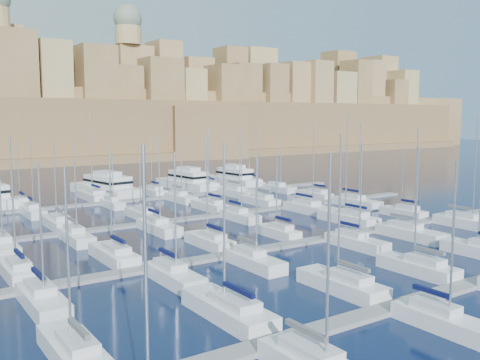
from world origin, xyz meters
TOP-DOWN VIEW (x-y plane):
  - ground at (0.00, 0.00)m, footprint 600.00×600.00m
  - pontoon_near at (0.00, -34.00)m, footprint 84.00×2.00m
  - pontoon_mid_near at (0.00, -12.00)m, footprint 84.00×2.00m
  - pontoon_mid_far at (0.00, 10.00)m, footprint 84.00×2.00m
  - pontoon_far at (0.00, 32.00)m, footprint 84.00×2.00m
  - sailboat_0 at (-35.81, -28.71)m, footprint 2.64×8.80m
  - sailboat_1 at (-23.30, -28.07)m, footprint 3.03×10.11m
  - sailboat_2 at (-11.08, -28.39)m, footprint 2.84×9.46m
  - sailboat_3 at (-0.63, -28.73)m, footprint 2.63×8.76m
  - sailboat_8 at (-11.07, -38.97)m, footprint 2.44×8.14m
  - sailboat_12 at (-34.84, -6.88)m, footprint 2.54×8.46m
  - sailboat_13 at (-24.61, -6.53)m, footprint 2.75×9.17m
  - sailboat_14 at (-12.42, -6.89)m, footprint 2.53×8.43m
  - sailboat_15 at (-2.03, -7.41)m, footprint 2.22×7.39m
  - sailboat_16 at (12.57, -5.92)m, footprint 3.13×10.42m
  - sailboat_17 at (23.78, -7.13)m, footprint 2.38×7.94m
  - sailboat_18 at (-34.98, -17.34)m, footprint 2.67×8.91m
  - sailboat_19 at (-22.68, -17.26)m, footprint 2.62×8.75m
  - sailboat_20 at (-13.12, -17.16)m, footprint 2.56×8.55m
  - sailboat_21 at (2.35, -17.25)m, footprint 2.62×8.72m
  - sailboat_22 at (11.94, -17.76)m, footprint 2.93×9.76m
  - sailboat_23 at (24.64, -17.98)m, footprint 3.06×10.20m
  - sailboat_25 at (-24.70, 15.48)m, footprint 2.76×9.19m
  - sailboat_26 at (-11.74, 15.03)m, footprint 2.48×8.27m
  - sailboat_27 at (1.11, 15.42)m, footprint 2.72×9.06m
  - sailboat_28 at (11.64, 15.58)m, footprint 2.82×9.39m
  - sailboat_29 at (24.84, 15.24)m, footprint 2.61×8.71m
  - sailboat_30 at (-34.20, 4.64)m, footprint 2.68×8.94m
  - sailboat_31 at (-25.35, 4.88)m, footprint 2.53×8.45m
  - sailboat_32 at (-13.95, 4.45)m, footprint 2.80×9.34m
  - sailboat_33 at (0.07, 5.01)m, footprint 2.46×8.20m
  - sailboat_34 at (13.48, 3.79)m, footprint 3.20×10.68m
  - sailboat_35 at (24.83, 4.22)m, footprint 2.94×9.81m
  - sailboat_37 at (-25.32, 36.80)m, footprint 2.34×7.80m
  - sailboat_38 at (-11.67, 38.29)m, footprint 3.25×10.84m
  - sailboat_39 at (0.46, 37.30)m, footprint 2.65×8.82m
  - sailboat_40 at (13.32, 37.42)m, footprint 2.72×9.06m
  - sailboat_41 at (24.93, 37.19)m, footprint 2.58×8.61m
  - sailboat_43 at (-25.52, 26.96)m, footprint 2.49×8.30m
  - sailboat_44 at (-11.92, 27.51)m, footprint 2.16×7.18m
  - sailboat_45 at (1.19, 26.70)m, footprint 2.65×8.83m
  - sailboat_46 at (13.77, 25.86)m, footprint 3.16×10.53m
  - sailboat_47 at (24.95, 26.76)m, footprint 2.61×8.70m
  - motor_yacht_b at (-7.35, 43.00)m, footprint 9.07×20.46m
  - motor_yacht_c at (10.87, 41.82)m, footprint 7.10×17.79m
  - motor_yacht_d at (22.82, 41.31)m, footprint 5.99×16.55m
  - fortified_city at (-0.19, 155.26)m, footprint 460.00×108.95m

SIDE VIEW (x-z plane):
  - ground at x=0.00m, z-range 0.00..0.00m
  - pontoon_near at x=0.00m, z-range 0.00..0.40m
  - pontoon_mid_near at x=0.00m, z-range 0.00..0.40m
  - pontoon_mid_far at x=0.00m, z-range 0.00..0.40m
  - pontoon_far at x=0.00m, z-range 0.00..0.40m
  - sailboat_44 at x=-11.92m, z-range -4.42..5.81m
  - sailboat_15 at x=-2.03m, z-range -4.89..6.30m
  - sailboat_17 at x=23.78m, z-range -4.89..6.31m
  - sailboat_37 at x=-25.32m, z-range -5.40..6.83m
  - sailboat_20 at x=-13.12m, z-range -5.38..6.83m
  - sailboat_39 at x=0.46m, z-range -5.25..6.69m
  - sailboat_43 at x=-25.52m, z-range -5.67..7.12m
  - sailboat_41 at x=24.93m, z-range -5.57..7.03m
  - sailboat_47 at x=24.95m, z-range -5.60..7.06m
  - sailboat_26 at x=-11.74m, z-range -5.80..7.26m
  - sailboat_45 at x=1.19m, z-range -5.63..7.09m
  - sailboat_8 at x=-11.07m, z-range -5.86..7.32m
  - sailboat_18 at x=-34.98m, z-range -5.60..7.06m
  - sailboat_31 at x=-25.35m, z-range -5.85..7.31m
  - sailboat_29 at x=24.84m, z-range -5.81..7.28m
  - sailboat_19 at x=-22.68m, z-range -5.81..7.28m
  - sailboat_0 at x=-35.81m, z-range -5.88..7.35m
  - sailboat_3 at x=-0.63m, z-range -5.91..7.38m
  - sailboat_21 at x=2.35m, z-range -5.96..7.43m
  - sailboat_33 at x=0.07m, z-range -6.09..7.56m
  - sailboat_13 at x=-24.61m, z-range -5.76..7.23m
  - sailboat_14 at x=-12.42m, z-range -6.13..7.60m
  - sailboat_25 at x=-24.70m, z-range -5.85..7.33m
  - sailboat_32 at x=-13.95m, z-range -6.13..7.62m
  - sailboat_12 at x=-34.84m, z-range -6.50..7.99m
  - sailboat_27 at x=1.11m, z-range -6.37..7.86m
  - sailboat_28 at x=11.64m, z-range -6.31..7.81m
  - sailboat_40 at x=13.32m, z-range -6.47..7.97m
  - sailboat_2 at x=-11.08m, z-range -6.66..8.17m
  - sailboat_1 at x=-23.30m, z-range -6.40..7.91m
  - sailboat_22 at x=11.94m, z-range -6.65..8.16m
  - sailboat_30 at x=-34.20m, z-range -6.95..8.46m
  - sailboat_35 at x=24.83m, z-range -6.87..8.39m
  - sailboat_46 at x=13.77m, z-range -6.75..8.28m
  - sailboat_34 at x=13.48m, z-range -6.90..8.44m
  - sailboat_23 at x=24.64m, z-range -7.50..9.05m
  - sailboat_16 at x=12.57m, z-range -7.79..9.35m
  - sailboat_38 at x=-11.67m, z-range -7.78..9.35m
  - motor_yacht_d at x=22.82m, z-range -0.90..4.35m
  - motor_yacht_b at x=-7.35m, z-range -0.90..4.35m
  - motor_yacht_c at x=10.87m, z-range -0.90..4.35m
  - fortified_city at x=-0.19m, z-range -15.02..44.50m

